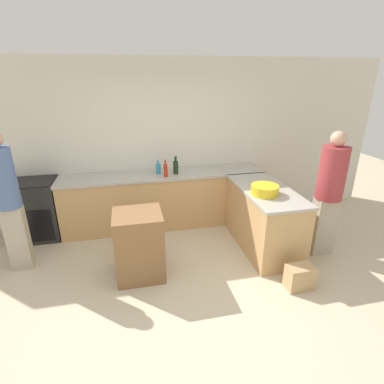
{
  "coord_description": "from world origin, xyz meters",
  "views": [
    {
      "loc": [
        -0.56,
        -2.71,
        2.43
      ],
      "look_at": [
        0.25,
        0.91,
        0.96
      ],
      "focal_mm": 28.0,
      "sensor_mm": 36.0,
      "label": 1
    }
  ],
  "objects": [
    {
      "name": "person_at_peninsula",
      "position": [
        2.08,
        0.57,
        0.96
      ],
      "size": [
        0.35,
        0.35,
        1.77
      ],
      "color": "#ADA38E",
      "rests_on": "ground_plane"
    },
    {
      "name": "dish_soap_bottle",
      "position": [
        -0.08,
        1.95,
        1.0
      ],
      "size": [
        0.08,
        0.08,
        0.22
      ],
      "color": "#338CBF",
      "rests_on": "counter_back"
    },
    {
      "name": "paper_bag",
      "position": [
        1.35,
        -0.09,
        0.15
      ],
      "size": [
        0.33,
        0.2,
        0.3
      ],
      "color": "tan",
      "rests_on": "ground_plane"
    },
    {
      "name": "ground_plane",
      "position": [
        0.0,
        0.0,
        0.0
      ],
      "size": [
        14.0,
        14.0,
        0.0
      ],
      "primitive_type": "plane",
      "color": "beige"
    },
    {
      "name": "island_table",
      "position": [
        -0.5,
        0.61,
        0.44
      ],
      "size": [
        0.59,
        0.59,
        0.87
      ],
      "color": "brown",
      "rests_on": "ground_plane"
    },
    {
      "name": "person_by_range",
      "position": [
        -2.04,
        1.1,
        1.02
      ],
      "size": [
        0.29,
        0.29,
        1.84
      ],
      "color": "#ADA38E",
      "rests_on": "ground_plane"
    },
    {
      "name": "wine_bottle_dark",
      "position": [
        0.19,
        1.88,
        1.03
      ],
      "size": [
        0.08,
        0.08,
        0.28
      ],
      "color": "black",
      "rests_on": "counter_back"
    },
    {
      "name": "wall_back",
      "position": [
        0.0,
        2.29,
        1.35
      ],
      "size": [
        8.0,
        0.06,
        2.7
      ],
      "color": "silver",
      "rests_on": "ground_plane"
    },
    {
      "name": "counter_back",
      "position": [
        0.0,
        1.95,
        0.46
      ],
      "size": [
        3.34,
        0.66,
        0.92
      ],
      "color": "tan",
      "rests_on": "ground_plane"
    },
    {
      "name": "counter_peninsula",
      "position": [
        1.32,
        0.91,
        0.46
      ],
      "size": [
        0.69,
        1.47,
        0.92
      ],
      "color": "tan",
      "rests_on": "ground_plane"
    },
    {
      "name": "range_oven",
      "position": [
        -2.05,
        1.95,
        0.46
      ],
      "size": [
        0.75,
        0.63,
        0.93
      ],
      "color": "black",
      "rests_on": "ground_plane"
    },
    {
      "name": "mixing_bowl",
      "position": [
        1.21,
        0.73,
        0.98
      ],
      "size": [
        0.37,
        0.37,
        0.13
      ],
      "color": "yellow",
      "rests_on": "counter_peninsula"
    },
    {
      "name": "hot_sauce_bottle",
      "position": [
        0.01,
        1.76,
        1.03
      ],
      "size": [
        0.06,
        0.06,
        0.28
      ],
      "color": "red",
      "rests_on": "counter_back"
    }
  ]
}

